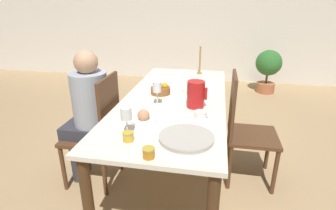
% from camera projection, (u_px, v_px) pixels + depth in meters
% --- Properties ---
extents(ground_plane, '(20.00, 20.00, 0.00)m').
position_uv_depth(ground_plane, '(174.00, 170.00, 2.56)').
color(ground_plane, tan).
extents(wall_back, '(10.00, 0.06, 2.60)m').
position_uv_depth(wall_back, '(202.00, 14.00, 5.07)').
color(wall_back, silver).
rests_on(wall_back, ground_plane).
extents(dining_table, '(0.87, 2.04, 0.75)m').
position_uv_depth(dining_table, '(174.00, 108.00, 2.32)').
color(dining_table, silver).
rests_on(dining_table, ground_plane).
extents(chair_person_side, '(0.42, 0.42, 0.98)m').
position_uv_depth(chair_person_side, '(98.00, 130.00, 2.24)').
color(chair_person_side, '#51331E').
rests_on(chair_person_side, ground_plane).
extents(chair_opposite, '(0.42, 0.42, 0.98)m').
position_uv_depth(chair_opposite, '(244.00, 128.00, 2.28)').
color(chair_opposite, '#51331E').
rests_on(chair_opposite, ground_plane).
extents(person_seated, '(0.39, 0.41, 1.18)m').
position_uv_depth(person_seated, '(88.00, 107.00, 2.21)').
color(person_seated, '#33333D').
rests_on(person_seated, ground_plane).
extents(red_pitcher, '(0.16, 0.14, 0.21)m').
position_uv_depth(red_pitcher, '(196.00, 94.00, 2.04)').
color(red_pitcher, red).
rests_on(red_pitcher, dining_table).
extents(wine_glass_water, '(0.07, 0.07, 0.19)m').
position_uv_depth(wine_glass_water, '(157.00, 88.00, 2.07)').
color(wine_glass_water, white).
rests_on(wine_glass_water, dining_table).
extents(wine_glass_juice, '(0.07, 0.07, 0.18)m').
position_uv_depth(wine_glass_juice, '(126.00, 115.00, 1.61)').
color(wine_glass_juice, white).
rests_on(wine_glass_juice, dining_table).
extents(teacup_near_person, '(0.15, 0.15, 0.06)m').
position_uv_depth(teacup_near_person, '(200.00, 116.00, 1.86)').
color(teacup_near_person, white).
rests_on(teacup_near_person, dining_table).
extents(teacup_across, '(0.15, 0.15, 0.06)m').
position_uv_depth(teacup_across, '(187.00, 93.00, 2.33)').
color(teacup_across, white).
rests_on(teacup_across, dining_table).
extents(serving_tray, '(0.34, 0.34, 0.03)m').
position_uv_depth(serving_tray, '(186.00, 138.00, 1.58)').
color(serving_tray, '#B7B2A8').
rests_on(serving_tray, dining_table).
extents(bread_plate, '(0.19, 0.19, 0.08)m').
position_uv_depth(bread_plate, '(144.00, 117.00, 1.83)').
color(bread_plate, white).
rests_on(bread_plate, dining_table).
extents(jam_jar_amber, '(0.07, 0.07, 0.06)m').
position_uv_depth(jam_jar_amber, '(149.00, 152.00, 1.39)').
color(jam_jar_amber, '#C67A1E').
rests_on(jam_jar_amber, dining_table).
extents(jam_jar_red, '(0.07, 0.07, 0.06)m').
position_uv_depth(jam_jar_red, '(128.00, 136.00, 1.56)').
color(jam_jar_red, gold).
rests_on(jam_jar_red, dining_table).
extents(fruit_bowl, '(0.18, 0.18, 0.11)m').
position_uv_depth(fruit_bowl, '(160.00, 90.00, 2.36)').
color(fruit_bowl, brown).
rests_on(fruit_bowl, dining_table).
extents(candlestick_tall, '(0.06, 0.06, 0.37)m').
position_uv_depth(candlestick_tall, '(200.00, 61.00, 2.98)').
color(candlestick_tall, olive).
rests_on(candlestick_tall, dining_table).
extents(potted_plant, '(0.44, 0.44, 0.76)m').
position_uv_depth(potted_plant, '(268.00, 67.00, 4.58)').
color(potted_plant, '#A8603D').
rests_on(potted_plant, ground_plane).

